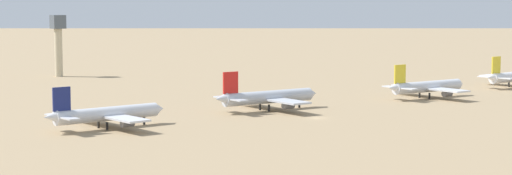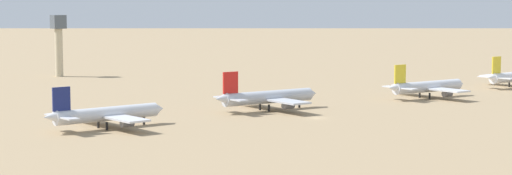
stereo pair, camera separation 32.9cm
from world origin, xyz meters
The scene contains 5 objects.
ground centered at (0.00, 0.00, 0.00)m, with size 4000.00×4000.00×0.00m, color #9E8460.
parked_jet_navy_2 centered at (-53.90, 14.46, 3.57)m, with size 32.98×27.83×10.89m.
parked_jet_red_3 centered at (-1.65, 20.41, 3.80)m, with size 34.94×29.20×11.58m.
parked_jet_yellow_4 centered at (58.22, 16.79, 3.68)m, with size 33.95×28.41×11.24m.
control_tower centered at (-7.27, 159.78, 15.24)m, with size 5.20×5.20×25.26m.
Camera 2 is at (-141.38, -175.09, 30.55)m, focal length 60.23 mm.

